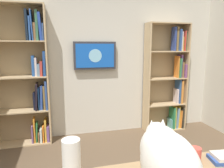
{
  "coord_description": "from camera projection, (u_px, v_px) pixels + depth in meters",
  "views": [
    {
      "loc": [
        0.65,
        1.41,
        1.56
      ],
      "look_at": [
        0.03,
        -1.05,
        1.11
      ],
      "focal_mm": 33.53,
      "sensor_mm": 36.0,
      "label": 1
    }
  ],
  "objects": [
    {
      "name": "bookshelf_left",
      "position": [
        170.0,
        79.0,
        3.9
      ],
      "size": [
        0.78,
        0.28,
        1.97
      ],
      "color": "tan",
      "rests_on": "ground"
    },
    {
      "name": "wall_mounted_tv",
      "position": [
        95.0,
        56.0,
        3.56
      ],
      "size": [
        0.72,
        0.07,
        0.47
      ],
      "color": "#333338"
    },
    {
      "name": "bookshelf_right",
      "position": [
        28.0,
        77.0,
        3.28
      ],
      "size": [
        0.83,
        0.28,
        2.19
      ],
      "color": "tan",
      "rests_on": "ground"
    },
    {
      "name": "desk_book_stack",
      "position": [
        224.0,
        158.0,
        1.51
      ],
      "size": [
        0.21,
        0.17,
        0.05
      ],
      "color": "#2D4C93",
      "rests_on": "desk"
    },
    {
      "name": "coffee_mug",
      "position": [
        196.0,
        154.0,
        1.52
      ],
      "size": [
        0.08,
        0.08,
        0.1
      ],
      "primitive_type": "cylinder",
      "color": "#D84C3F",
      "rests_on": "desk"
    },
    {
      "name": "paper_towel_roll",
      "position": [
        72.0,
        161.0,
        1.26
      ],
      "size": [
        0.11,
        0.11,
        0.28
      ],
      "primitive_type": "cylinder",
      "color": "white",
      "rests_on": "desk"
    },
    {
      "name": "wall_back",
      "position": [
        97.0,
        59.0,
        3.67
      ],
      "size": [
        4.52,
        0.06,
        2.7
      ],
      "primitive_type": "cube",
      "color": "beige",
      "rests_on": "ground"
    },
    {
      "name": "cat",
      "position": [
        166.0,
        160.0,
        1.16
      ],
      "size": [
        0.3,
        0.57,
        0.39
      ],
      "color": "white",
      "rests_on": "desk"
    }
  ]
}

